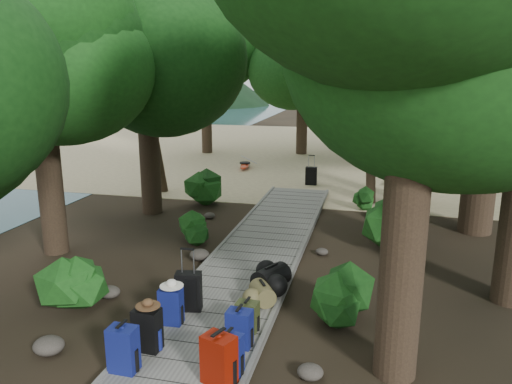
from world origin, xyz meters
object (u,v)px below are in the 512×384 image
(backpack_right_c, at_px, (239,326))
(sun_lounger, at_px, (401,176))
(kayak, at_px, (245,164))
(duffel_right_black, at_px, (271,278))
(suitcase_on_boardwalk, at_px, (189,291))
(lone_suitcase_on_sand, at_px, (311,176))
(duffel_right_khaki, at_px, (262,293))
(backpack_right_d, at_px, (247,315))
(backpack_right_a, at_px, (219,357))
(backpack_left_c, at_px, (171,304))
(backpack_left_d, at_px, (186,288))
(backpack_left_b, at_px, (147,327))
(backpack_left_a, at_px, (123,347))
(backpack_right_b, at_px, (229,352))

(backpack_right_c, xyz_separation_m, sun_lounger, (2.81, 12.37, -0.10))
(kayak, bearing_deg, backpack_right_c, -83.99)
(duffel_right_black, relative_size, kayak, 0.21)
(backpack_right_c, relative_size, suitcase_on_boardwalk, 0.93)
(backpack_right_c, xyz_separation_m, suitcase_on_boardwalk, (-1.18, 0.93, 0.02))
(backpack_right_c, xyz_separation_m, lone_suitcase_on_sand, (-0.44, 11.60, -0.09))
(duffel_right_black, bearing_deg, duffel_right_khaki, -66.22)
(duffel_right_khaki, bearing_deg, duffel_right_black, 57.01)
(backpack_right_d, distance_m, lone_suitcase_on_sand, 11.12)
(backpack_right_a, height_order, lone_suitcase_on_sand, backpack_right_a)
(backpack_right_d, relative_size, kayak, 0.16)
(sun_lounger, bearing_deg, kayak, 175.05)
(backpack_left_c, height_order, backpack_left_d, backpack_left_c)
(backpack_left_b, relative_size, backpack_left_c, 1.06)
(duffel_right_khaki, bearing_deg, backpack_right_a, -120.47)
(backpack_left_b, height_order, duffel_right_black, backpack_left_b)
(backpack_left_d, bearing_deg, backpack_left_c, -94.09)
(backpack_left_a, xyz_separation_m, sun_lounger, (4.22, 13.38, -0.14))
(backpack_right_b, relative_size, sun_lounger, 0.33)
(backpack_left_d, distance_m, kayak, 13.07)
(kayak, bearing_deg, lone_suitcase_on_sand, -46.35)
(duffel_right_khaki, bearing_deg, sun_lounger, 45.83)
(backpack_left_b, bearing_deg, duffel_right_black, 64.84)
(backpack_right_a, bearing_deg, backpack_right_d, 110.54)
(backpack_left_a, distance_m, duffel_right_black, 3.43)
(backpack_right_b, bearing_deg, backpack_left_a, -160.86)
(backpack_left_c, relative_size, backpack_right_d, 1.28)
(duffel_right_khaki, relative_size, suitcase_on_boardwalk, 0.80)
(backpack_right_d, bearing_deg, duffel_right_black, 93.06)
(backpack_left_a, distance_m, backpack_right_a, 1.38)
(backpack_left_c, xyz_separation_m, backpack_right_a, (1.27, -1.36, 0.04))
(backpack_right_b, distance_m, backpack_right_c, 0.74)
(kayak, height_order, sun_lounger, sun_lounger)
(backpack_right_a, distance_m, sun_lounger, 13.63)
(duffel_right_khaki, relative_size, sun_lounger, 0.27)
(lone_suitcase_on_sand, bearing_deg, duffel_right_black, -90.54)
(suitcase_on_boardwalk, relative_size, lone_suitcase_on_sand, 1.04)
(lone_suitcase_on_sand, bearing_deg, suitcase_on_boardwalk, -97.45)
(backpack_right_c, bearing_deg, backpack_left_a, -141.12)
(backpack_right_a, relative_size, backpack_right_c, 1.19)
(backpack_right_c, bearing_deg, backpack_left_d, 140.66)
(backpack_left_b, distance_m, backpack_right_c, 1.38)
(backpack_left_c, bearing_deg, duffel_right_khaki, 36.68)
(backpack_left_d, bearing_deg, duffel_right_khaki, 2.85)
(backpack_left_a, relative_size, backpack_left_d, 1.47)
(backpack_right_d, xyz_separation_m, duffel_right_khaki, (0.02, 1.01, -0.08))
(backpack_right_d, xyz_separation_m, kayak, (-3.67, 13.61, -0.20))
(backpack_right_a, xyz_separation_m, backpack_right_d, (0.02, 1.45, -0.11))
(backpack_left_b, relative_size, lone_suitcase_on_sand, 1.09)
(backpack_left_c, height_order, suitcase_on_boardwalk, suitcase_on_boardwalk)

